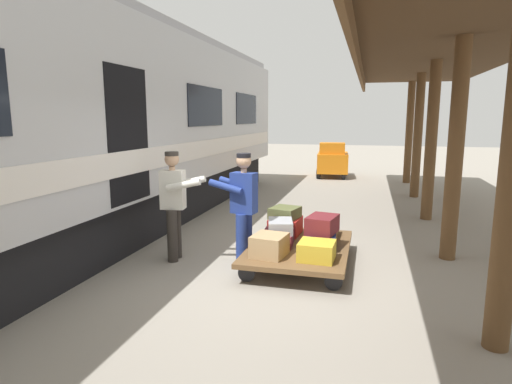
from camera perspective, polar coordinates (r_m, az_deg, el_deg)
The scene contains 16 objects.
ground_plane at distance 6.27m, azimuth 2.43°, elevation -10.83°, with size 60.00×60.00×0.00m, color gray.
platform_canopy at distance 5.95m, azimuth 27.87°, elevation 18.77°, with size 3.20×20.27×3.56m.
train_car at distance 7.59m, azimuth -26.38°, elevation 7.69°, with size 3.02×18.12×4.00m.
luggage_cart at distance 6.59m, azimuth 5.77°, elevation -7.42°, with size 1.47×2.14×0.30m.
suitcase_burgundy_valise at distance 6.60m, azimuth 2.95°, elevation -6.08°, with size 0.45×0.60×0.19m, color maroon.
suitcase_yellow_case at distance 5.94m, azimuth 8.06°, elevation -7.72°, with size 0.47×0.45×0.25m, color gold.
suitcase_navy_fabric at distance 6.50m, azimuth 8.68°, elevation -6.31°, with size 0.42×0.55×0.22m, color navy.
suitcase_brown_leather at distance 7.07m, azimuth 9.20°, elevation -5.15°, with size 0.38×0.62×0.19m, color brown.
suitcase_red_plastic at distance 7.15m, azimuth 3.93°, elevation -4.52°, with size 0.47×0.56×0.27m, color #AD231E.
suitcase_tan_vintage at distance 6.04m, azimuth 1.80°, elevation -7.08°, with size 0.44×0.48×0.30m, color tan.
suitcase_olive_duffel at distance 7.09m, azimuth 3.85°, elevation -2.76°, with size 0.42×0.46×0.18m, color brown.
suitcase_gray_aluminum at distance 6.54m, azimuth 3.25°, elevation -4.53°, with size 0.36×0.51×0.18m, color #9EA0A5.
suitcase_maroon_trunk at distance 6.44m, azimuth 8.78°, elevation -4.27°, with size 0.39×0.54×0.26m, color maroon.
porter_in_overalls at distance 6.36m, azimuth -1.77°, elevation -1.83°, with size 0.70×0.49×1.70m.
porter_by_door at distance 6.76m, azimuth -10.76°, elevation -1.31°, with size 0.70×0.49×1.70m.
baggage_tug at distance 16.33m, azimuth 10.12°, elevation 4.14°, with size 1.23×1.78×1.30m.
Camera 1 is at (-1.25, 5.73, 2.21)m, focal length 30.15 mm.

